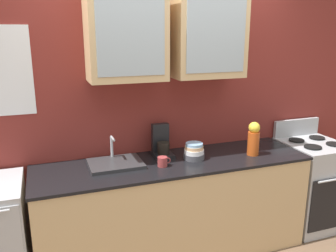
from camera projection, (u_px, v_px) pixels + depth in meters
The scene contains 9 objects.
ground_plane at pixel (174, 251), 3.32m from camera, with size 10.00×10.00×0.00m, color brown.
back_wall_unit at pixel (161, 89), 3.24m from camera, with size 4.95×0.45×2.69m.
counter at pixel (174, 207), 3.20m from camera, with size 2.41×0.67×0.89m.
stove_range at pixel (310, 183), 3.70m from camera, with size 0.58×0.67×1.07m.
sink_faucet at pixel (115, 163), 2.99m from camera, with size 0.45×0.35×0.22m.
bowl_stack at pixel (194, 151), 3.14m from camera, with size 0.19×0.19×0.15m.
vase at pixel (254, 139), 3.21m from camera, with size 0.11×0.11×0.31m.
cup_near_sink at pixel (163, 162), 2.96m from camera, with size 0.12×0.08×0.08m.
coffee_maker at pixel (162, 144), 3.20m from camera, with size 0.17×0.20×0.29m.
Camera 1 is at (-1.04, -2.71, 1.99)m, focal length 37.89 mm.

